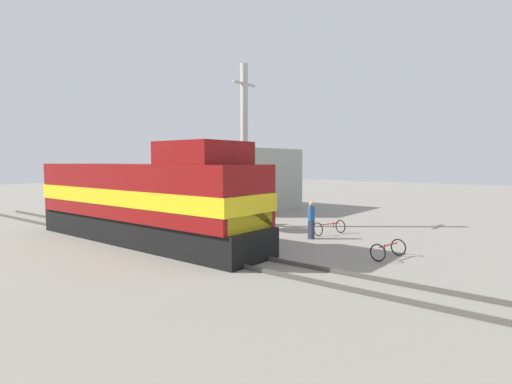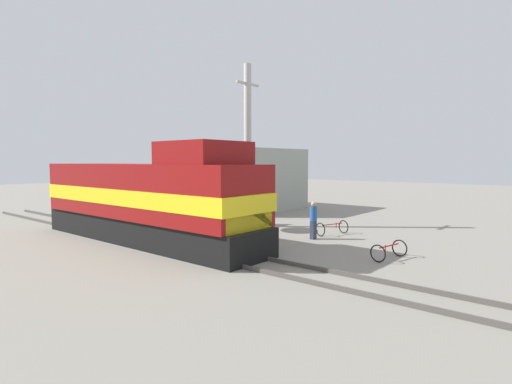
# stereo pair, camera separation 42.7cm
# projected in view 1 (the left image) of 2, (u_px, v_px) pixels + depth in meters

# --- Properties ---
(ground_plane) EXTENTS (120.00, 120.00, 0.00)m
(ground_plane) POSITION_uv_depth(u_px,v_px,m) (213.00, 256.00, 15.70)
(ground_plane) COLOR gray
(rail_near) EXTENTS (0.08, 41.13, 0.15)m
(rail_near) POSITION_uv_depth(u_px,v_px,m) (199.00, 257.00, 15.14)
(rail_near) COLOR #4C4742
(rail_near) RESTS_ON ground_plane
(rail_far) EXTENTS (0.08, 41.13, 0.15)m
(rail_far) POSITION_uv_depth(u_px,v_px,m) (225.00, 250.00, 16.26)
(rail_far) COLOR #4C4742
(rail_far) RESTS_ON ground_plane
(locomotive) EXTENTS (3.02, 13.40, 4.48)m
(locomotive) POSITION_uv_depth(u_px,v_px,m) (147.00, 200.00, 18.08)
(locomotive) COLOR black
(locomotive) RESTS_ON ground_plane
(utility_pole) EXTENTS (1.80, 0.42, 9.10)m
(utility_pole) POSITION_uv_depth(u_px,v_px,m) (244.00, 145.00, 22.40)
(utility_pole) COLOR #B2B2AD
(utility_pole) RESTS_ON ground_plane
(vendor_umbrella) EXTENTS (2.03, 2.03, 2.51)m
(vendor_umbrella) POSITION_uv_depth(u_px,v_px,m) (244.00, 188.00, 21.34)
(vendor_umbrella) COLOR #4C4C4C
(vendor_umbrella) RESTS_ON ground_plane
(billboard_sign) EXTENTS (2.48, 0.12, 3.31)m
(billboard_sign) POSITION_uv_depth(u_px,v_px,m) (197.00, 182.00, 22.50)
(billboard_sign) COLOR #595959
(billboard_sign) RESTS_ON ground_plane
(shrub_cluster) EXTENTS (1.11, 1.11, 1.11)m
(shrub_cluster) POSITION_uv_depth(u_px,v_px,m) (229.00, 219.00, 21.92)
(shrub_cluster) COLOR #236028
(shrub_cluster) RESTS_ON ground_plane
(person_bystander) EXTENTS (0.34, 0.34, 1.80)m
(person_bystander) POSITION_uv_depth(u_px,v_px,m) (311.00, 218.00, 19.04)
(person_bystander) COLOR #2D3347
(person_bystander) RESTS_ON ground_plane
(bicycle) EXTENTS (1.74, 1.15, 0.68)m
(bicycle) POSITION_uv_depth(u_px,v_px,m) (329.00, 228.00, 20.22)
(bicycle) COLOR black
(bicycle) RESTS_ON ground_plane
(bicycle_spare) EXTENTS (1.60, 0.94, 0.66)m
(bicycle_spare) POSITION_uv_depth(u_px,v_px,m) (388.00, 250.00, 15.22)
(bicycle_spare) COLOR black
(bicycle_spare) RESTS_ON ground_plane
(building_block_distant) EXTENTS (7.45, 6.66, 4.64)m
(building_block_distant) POSITION_uv_depth(u_px,v_px,m) (240.00, 179.00, 31.03)
(building_block_distant) COLOR #999E93
(building_block_distant) RESTS_ON ground_plane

